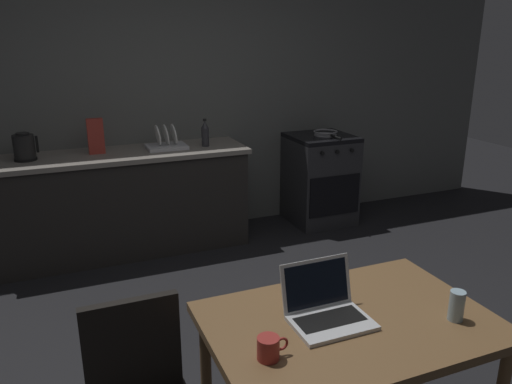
% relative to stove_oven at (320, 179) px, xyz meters
% --- Properties ---
extents(ground_plane, '(12.00, 12.00, 0.00)m').
position_rel_stove_oven_xyz_m(ground_plane, '(-1.30, -1.99, -0.45)').
color(ground_plane, black).
extents(back_wall, '(6.40, 0.10, 2.58)m').
position_rel_stove_oven_xyz_m(back_wall, '(-1.00, 0.35, 0.84)').
color(back_wall, slate).
rests_on(back_wall, ground_plane).
extents(kitchen_counter, '(2.16, 0.64, 0.89)m').
position_rel_stove_oven_xyz_m(kitchen_counter, '(-1.94, 0.00, 0.00)').
color(kitchen_counter, '#282623').
rests_on(kitchen_counter, ground_plane).
extents(stove_oven, '(0.60, 0.62, 0.89)m').
position_rel_stove_oven_xyz_m(stove_oven, '(0.00, 0.00, 0.00)').
color(stove_oven, '#2D2D30').
rests_on(stove_oven, ground_plane).
extents(dining_table, '(1.17, 0.78, 0.73)m').
position_rel_stove_oven_xyz_m(dining_table, '(-1.41, -2.74, 0.21)').
color(dining_table, brown).
rests_on(dining_table, ground_plane).
extents(laptop, '(0.32, 0.28, 0.22)m').
position_rel_stove_oven_xyz_m(laptop, '(-1.50, -2.70, 0.33)').
color(laptop, silver).
rests_on(laptop, dining_table).
extents(electric_kettle, '(0.19, 0.17, 0.22)m').
position_rel_stove_oven_xyz_m(electric_kettle, '(-2.67, 0.00, 0.55)').
color(electric_kettle, black).
rests_on(electric_kettle, kitchen_counter).
extents(bottle, '(0.07, 0.07, 0.25)m').
position_rel_stove_oven_xyz_m(bottle, '(-1.20, -0.05, 0.56)').
color(bottle, '#2D2D33').
rests_on(bottle, kitchen_counter).
extents(frying_pan, '(0.24, 0.41, 0.05)m').
position_rel_stove_oven_xyz_m(frying_pan, '(0.03, -0.03, 0.47)').
color(frying_pan, gray).
rests_on(frying_pan, stove_oven).
extents(coffee_mug, '(0.12, 0.08, 0.09)m').
position_rel_stove_oven_xyz_m(coffee_mug, '(-1.82, -2.85, 0.33)').
color(coffee_mug, '#9E2D28').
rests_on(coffee_mug, dining_table).
extents(drinking_glass, '(0.06, 0.06, 0.13)m').
position_rel_stove_oven_xyz_m(drinking_glass, '(-1.01, -2.90, 0.35)').
color(drinking_glass, '#99B7C6').
rests_on(drinking_glass, dining_table).
extents(cereal_box, '(0.13, 0.05, 0.29)m').
position_rel_stove_oven_xyz_m(cereal_box, '(-2.12, 0.02, 0.59)').
color(cereal_box, '#B2382D').
rests_on(cereal_box, kitchen_counter).
extents(dish_rack, '(0.34, 0.26, 0.21)m').
position_rel_stove_oven_xyz_m(dish_rack, '(-1.54, 0.00, 0.49)').
color(dish_rack, silver).
rests_on(dish_rack, kitchen_counter).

